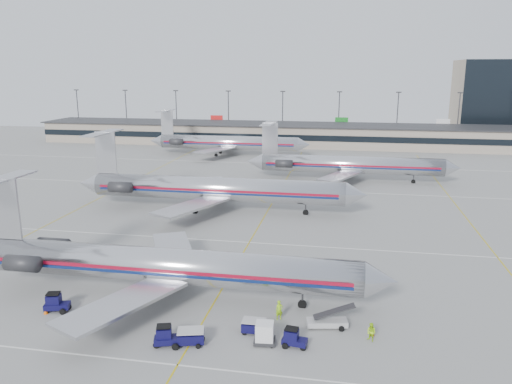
% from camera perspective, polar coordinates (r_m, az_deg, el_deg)
% --- Properties ---
extents(ground, '(260.00, 260.00, 0.00)m').
position_cam_1_polar(ground, '(55.43, -2.79, -9.17)').
color(ground, gray).
rests_on(ground, ground).
extents(apron_markings, '(160.00, 0.15, 0.02)m').
position_cam_1_polar(apron_markings, '(64.55, -0.77, -5.78)').
color(apron_markings, silver).
rests_on(apron_markings, ground).
extents(terminal, '(162.00, 17.00, 6.25)m').
position_cam_1_polar(terminal, '(149.28, 5.78, 6.55)').
color(terminal, gray).
rests_on(terminal, ground).
extents(light_mast_row, '(163.60, 0.40, 15.28)m').
position_cam_1_polar(light_mast_row, '(162.65, 6.24, 9.04)').
color(light_mast_row, '#38383D').
rests_on(light_mast_row, ground).
extents(distant_building, '(30.00, 20.00, 25.00)m').
position_cam_1_polar(distant_building, '(184.89, 26.48, 9.48)').
color(distant_building, tan).
rests_on(distant_building, ground).
extents(jet_foreground, '(43.16, 25.41, 11.30)m').
position_cam_1_polar(jet_foreground, '(49.57, -10.90, -8.16)').
color(jet_foreground, silver).
rests_on(jet_foreground, ground).
extents(jet_second_row, '(46.56, 27.41, 12.19)m').
position_cam_1_polar(jet_second_row, '(78.70, -5.13, 0.42)').
color(jet_second_row, silver).
rests_on(jet_second_row, ground).
extents(jet_third_row, '(41.98, 25.82, 11.48)m').
position_cam_1_polar(jet_third_row, '(101.33, 10.29, 3.12)').
color(jet_third_row, silver).
rests_on(jet_third_row, ground).
extents(jet_back_row, '(42.61, 26.21, 11.65)m').
position_cam_1_polar(jet_back_row, '(130.68, -3.53, 5.68)').
color(jet_back_row, silver).
rests_on(jet_back_row, ground).
extents(tug_left, '(2.40, 1.60, 1.79)m').
position_cam_1_polar(tug_left, '(50.27, -21.93, -11.69)').
color(tug_left, '#0C0A37').
rests_on(tug_left, ground).
extents(tug_center, '(2.38, 1.65, 1.76)m').
position_cam_1_polar(tug_center, '(42.17, -10.24, -15.97)').
color(tug_center, '#0C0A37').
rests_on(tug_center, ground).
extents(tug_right, '(2.10, 1.26, 1.61)m').
position_cam_1_polar(tug_right, '(41.58, 4.28, -16.34)').
color(tug_right, '#0C0A37').
rests_on(tug_right, ground).
extents(cart_inner, '(2.43, 1.95, 1.21)m').
position_cam_1_polar(cart_inner, '(42.24, -7.46, -16.05)').
color(cart_inner, '#0C0A37').
rests_on(cart_inner, ground).
extents(cart_outer, '(1.96, 1.34, 1.11)m').
position_cam_1_polar(cart_outer, '(43.50, -0.24, -15.06)').
color(cart_outer, '#0C0A37').
rests_on(cart_outer, ground).
extents(uld_container, '(1.83, 1.57, 1.81)m').
position_cam_1_polar(uld_container, '(41.80, 0.99, -15.84)').
color(uld_container, '#2D2D30').
rests_on(uld_container, ground).
extents(belt_loader, '(4.21, 1.90, 2.16)m').
position_cam_1_polar(belt_loader, '(44.70, 8.22, -14.39)').
color(belt_loader, '#A8A8A8').
rests_on(belt_loader, ground).
extents(ramp_worker_near, '(0.77, 0.65, 1.78)m').
position_cam_1_polar(ramp_worker_near, '(45.42, 2.67, -13.33)').
color(ramp_worker_near, '#93D113').
rests_on(ramp_worker_near, ground).
extents(ramp_worker_far, '(0.98, 0.95, 1.59)m').
position_cam_1_polar(ramp_worker_far, '(43.21, 13.04, -15.35)').
color(ramp_worker_far, '#AAE515').
rests_on(ramp_worker_far, ground).
extents(cone_right, '(0.45, 0.45, 0.54)m').
position_cam_1_polar(cone_right, '(44.30, 13.14, -15.36)').
color(cone_right, '#DA5407').
rests_on(cone_right, ground).
extents(cone_left, '(0.50, 0.50, 0.56)m').
position_cam_1_polar(cone_left, '(50.36, -22.90, -12.41)').
color(cone_left, '#DA5407').
rests_on(cone_left, ground).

